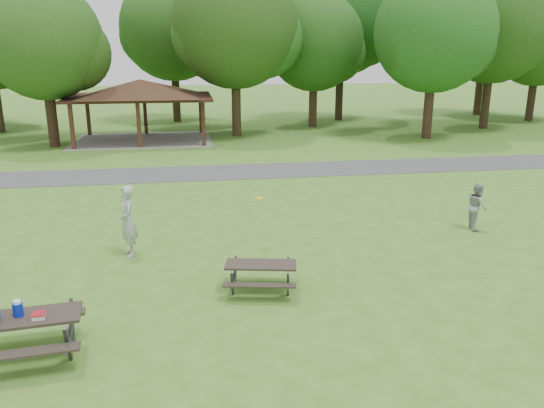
{
  "coord_description": "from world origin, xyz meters",
  "views": [
    {
      "loc": [
        -1.27,
        -10.1,
        5.44
      ],
      "look_at": [
        1.0,
        4.0,
        1.3
      ],
      "focal_mm": 35.0,
      "sensor_mm": 36.0,
      "label": 1
    }
  ],
  "objects_px": {
    "picnic_table_middle": "(261,270)",
    "frisbee_catcher": "(477,206)",
    "frisbee_thrower": "(128,221)",
    "picnic_table_near": "(10,321)"
  },
  "relations": [
    {
      "from": "frisbee_thrower",
      "to": "frisbee_catcher",
      "type": "relative_size",
      "value": 1.33
    },
    {
      "from": "picnic_table_near",
      "to": "frisbee_thrower",
      "type": "bearing_deg",
      "value": 72.67
    },
    {
      "from": "picnic_table_middle",
      "to": "frisbee_catcher",
      "type": "bearing_deg",
      "value": 25.0
    },
    {
      "from": "frisbee_thrower",
      "to": "frisbee_catcher",
      "type": "bearing_deg",
      "value": 78.84
    },
    {
      "from": "picnic_table_middle",
      "to": "frisbee_thrower",
      "type": "bearing_deg",
      "value": 139.05
    },
    {
      "from": "picnic_table_middle",
      "to": "frisbee_catcher",
      "type": "distance_m",
      "value": 8.11
    },
    {
      "from": "picnic_table_middle",
      "to": "frisbee_thrower",
      "type": "relative_size",
      "value": 0.95
    },
    {
      "from": "frisbee_thrower",
      "to": "picnic_table_middle",
      "type": "bearing_deg",
      "value": 34.69
    },
    {
      "from": "frisbee_thrower",
      "to": "picnic_table_near",
      "type": "bearing_deg",
      "value": -31.69
    },
    {
      "from": "picnic_table_middle",
      "to": "frisbee_thrower",
      "type": "xyz_separation_m",
      "value": [
        -3.26,
        2.83,
        0.46
      ]
    }
  ]
}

